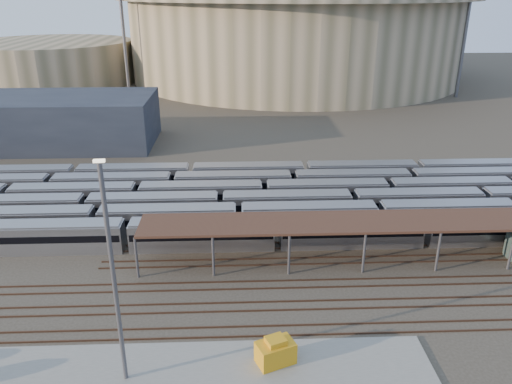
% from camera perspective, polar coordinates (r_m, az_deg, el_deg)
% --- Properties ---
extents(ground, '(420.00, 420.00, 0.00)m').
position_cam_1_polar(ground, '(56.95, -5.46, -10.16)').
color(ground, '#383026').
rests_on(ground, ground).
extents(apron, '(50.00, 9.00, 0.20)m').
position_cam_1_polar(apron, '(45.61, -13.12, -20.14)').
color(apron, gray).
rests_on(apron, ground).
extents(subway_trains, '(126.96, 23.90, 3.60)m').
position_cam_1_polar(subway_trains, '(72.44, -3.57, -1.08)').
color(subway_trains, '#B0B0B5').
rests_on(subway_trains, ground).
extents(inspection_shed, '(60.30, 6.00, 5.30)m').
position_cam_1_polar(inspection_shed, '(60.83, 15.75, -3.38)').
color(inspection_shed, '#58575C').
rests_on(inspection_shed, ground).
extents(empty_tracks, '(170.00, 9.62, 0.18)m').
position_cam_1_polar(empty_tracks, '(52.75, -5.73, -12.99)').
color(empty_tracks, '#4C3323').
rests_on(empty_tracks, ground).
extents(stadium, '(124.00, 124.00, 32.50)m').
position_cam_1_polar(stadium, '(189.78, 4.43, 17.96)').
color(stadium, tan).
rests_on(stadium, ground).
extents(secondary_arena, '(56.00, 56.00, 14.00)m').
position_cam_1_polar(secondary_arena, '(190.42, -22.41, 13.56)').
color(secondary_arena, tan).
rests_on(secondary_arena, ground).
extents(service_building, '(42.00, 20.00, 10.00)m').
position_cam_1_polar(service_building, '(112.85, -22.35, 7.55)').
color(service_building, '#1E232D').
rests_on(service_building, ground).
extents(floodlight_0, '(4.00, 1.00, 38.40)m').
position_cam_1_polar(floodlight_0, '(161.81, -14.99, 18.07)').
color(floodlight_0, '#58575C').
rests_on(floodlight_0, ground).
extents(floodlight_2, '(4.00, 1.00, 38.40)m').
position_cam_1_polar(floodlight_2, '(162.62, 22.93, 17.15)').
color(floodlight_2, '#58575C').
rests_on(floodlight_2, ground).
extents(floodlight_3, '(4.00, 1.00, 38.40)m').
position_cam_1_polar(floodlight_3, '(208.69, -6.37, 19.42)').
color(floodlight_3, '#58575C').
rests_on(floodlight_3, ground).
extents(yard_light_pole, '(0.82, 0.36, 19.25)m').
position_cam_1_polar(yard_light_pole, '(40.16, -15.95, -9.43)').
color(yard_light_pole, '#58575C').
rests_on(yard_light_pole, apron).
extents(yellow_equipment, '(3.73, 3.07, 2.01)m').
position_cam_1_polar(yellow_equipment, '(45.37, 2.24, -17.87)').
color(yellow_equipment, orange).
rests_on(yellow_equipment, apron).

